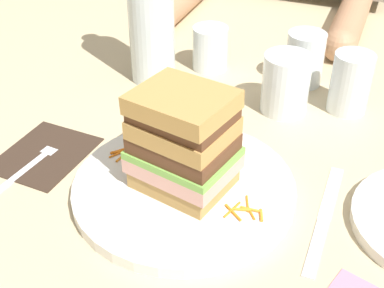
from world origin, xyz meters
TOP-DOWN VIEW (x-y plane):
  - ground_plane at (0.00, 0.00)m, footprint 3.00×3.00m
  - main_plate at (-0.00, -0.02)m, footprint 0.28×0.28m
  - sandwich at (-0.00, -0.02)m, footprint 0.13×0.12m
  - carrot_shred_0 at (-0.11, 0.01)m, footprint 0.02×0.02m
  - carrot_shred_1 at (-0.07, 0.01)m, footprint 0.03×0.01m
  - carrot_shred_2 at (-0.11, -0.00)m, footprint 0.01×0.02m
  - carrot_shred_3 at (-0.10, 0.01)m, footprint 0.03×0.02m
  - carrot_shred_4 at (-0.08, 0.01)m, footprint 0.02×0.02m
  - carrot_shred_5 at (-0.09, 0.02)m, footprint 0.02×0.02m
  - carrot_shred_6 at (-0.08, 0.01)m, footprint 0.02×0.02m
  - carrot_shred_7 at (-0.10, -0.00)m, footprint 0.01×0.03m
  - carrot_shred_8 at (0.07, -0.05)m, footprint 0.03×0.02m
  - carrot_shred_9 at (0.09, -0.03)m, footprint 0.01×0.03m
  - carrot_shred_10 at (0.09, -0.04)m, footprint 0.03×0.00m
  - carrot_shred_11 at (0.09, -0.04)m, footprint 0.02×0.02m
  - carrot_shred_12 at (0.11, -0.04)m, footprint 0.01×0.02m
  - carrot_shred_13 at (0.07, -0.05)m, footprint 0.01×0.03m
  - carrot_shred_14 at (0.08, -0.04)m, footprint 0.02×0.01m
  - napkin_dark at (-0.21, -0.02)m, footprint 0.12×0.14m
  - fork at (-0.21, -0.04)m, footprint 0.03×0.17m
  - knife at (0.17, -0.01)m, footprint 0.02×0.20m
  - juice_glass at (0.07, 0.22)m, footprint 0.07×0.07m
  - water_bottle at (-0.16, 0.24)m, footprint 0.07×0.07m
  - empty_tumbler_0 at (-0.09, 0.31)m, footprint 0.06×0.06m
  - empty_tumbler_1 at (0.08, 0.32)m, footprint 0.06×0.06m
  - empty_tumbler_2 at (0.16, 0.26)m, footprint 0.06×0.06m

SIDE VIEW (x-z plane):
  - ground_plane at x=0.00m, z-range 0.00..0.00m
  - napkin_dark at x=-0.21m, z-range 0.00..0.00m
  - knife at x=0.17m, z-range 0.00..0.00m
  - fork at x=-0.21m, z-range 0.00..0.01m
  - main_plate at x=0.00m, z-range 0.00..0.02m
  - carrot_shred_9 at x=0.09m, z-range 0.02..0.02m
  - carrot_shred_1 at x=-0.07m, z-range 0.02..0.02m
  - carrot_shred_2 at x=-0.11m, z-range 0.02..0.02m
  - carrot_shred_13 at x=0.07m, z-range 0.02..0.02m
  - carrot_shred_11 at x=0.09m, z-range 0.02..0.02m
  - carrot_shred_5 at x=-0.09m, z-range 0.02..0.02m
  - carrot_shred_4 at x=-0.08m, z-range 0.02..0.02m
  - carrot_shred_7 at x=-0.10m, z-range 0.02..0.02m
  - carrot_shred_0 at x=-0.11m, z-range 0.02..0.02m
  - carrot_shred_8 at x=0.07m, z-range 0.02..0.02m
  - carrot_shred_14 at x=0.08m, z-range 0.02..0.02m
  - carrot_shred_10 at x=0.09m, z-range 0.02..0.02m
  - carrot_shred_3 at x=-0.10m, z-range 0.02..0.02m
  - carrot_shred_12 at x=0.11m, z-range 0.02..0.02m
  - carrot_shred_6 at x=-0.08m, z-range 0.02..0.02m
  - empty_tumbler_0 at x=-0.09m, z-range 0.00..0.08m
  - juice_glass at x=0.07m, z-range 0.00..0.09m
  - empty_tumbler_1 at x=0.08m, z-range 0.00..0.09m
  - empty_tumbler_2 at x=0.16m, z-range 0.00..0.09m
  - sandwich at x=0.00m, z-range 0.01..0.15m
  - water_bottle at x=-0.16m, z-range -0.01..0.29m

